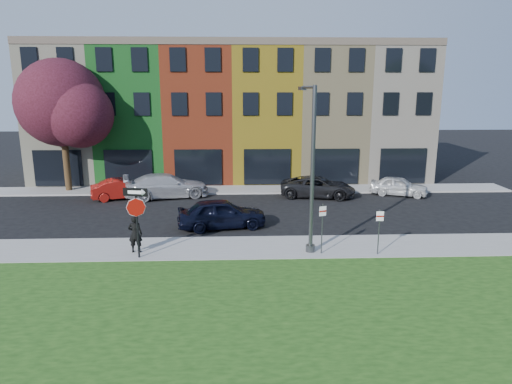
{
  "coord_description": "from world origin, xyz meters",
  "views": [
    {
      "loc": [
        -2.07,
        -16.52,
        7.21
      ],
      "look_at": [
        -1.28,
        4.0,
        2.44
      ],
      "focal_mm": 32.0,
      "sensor_mm": 36.0,
      "label": 1
    }
  ],
  "objects_px": {
    "stop_sign": "(136,209)",
    "man": "(135,234)",
    "street_lamp": "(311,170)",
    "sedan_near": "(222,213)"
  },
  "relations": [
    {
      "from": "sedan_near",
      "to": "man",
      "type": "bearing_deg",
      "value": 126.02
    },
    {
      "from": "stop_sign",
      "to": "sedan_near",
      "type": "height_order",
      "value": "stop_sign"
    },
    {
      "from": "sedan_near",
      "to": "stop_sign",
      "type": "bearing_deg",
      "value": 132.69
    },
    {
      "from": "stop_sign",
      "to": "man",
      "type": "relative_size",
      "value": 1.81
    },
    {
      "from": "stop_sign",
      "to": "street_lamp",
      "type": "distance_m",
      "value": 7.53
    },
    {
      "from": "man",
      "to": "sedan_near",
      "type": "xyz_separation_m",
      "value": [
        3.62,
        3.77,
        -0.18
      ]
    },
    {
      "from": "street_lamp",
      "to": "stop_sign",
      "type": "bearing_deg",
      "value": 178.92
    },
    {
      "from": "man",
      "to": "sedan_near",
      "type": "bearing_deg",
      "value": -132.69
    },
    {
      "from": "sedan_near",
      "to": "street_lamp",
      "type": "distance_m",
      "value": 6.23
    },
    {
      "from": "sedan_near",
      "to": "street_lamp",
      "type": "relative_size",
      "value": 0.67
    }
  ]
}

